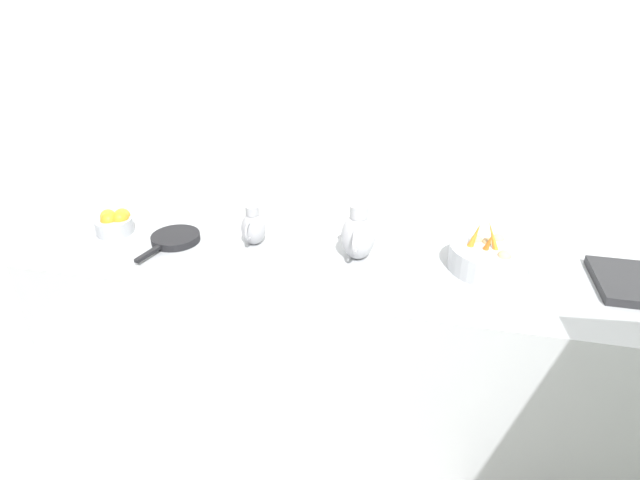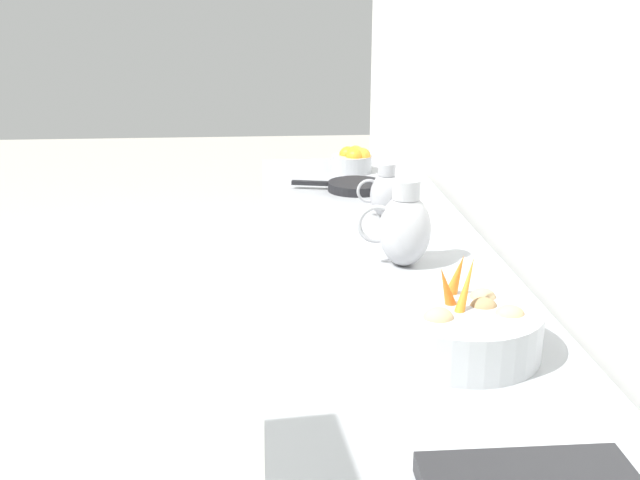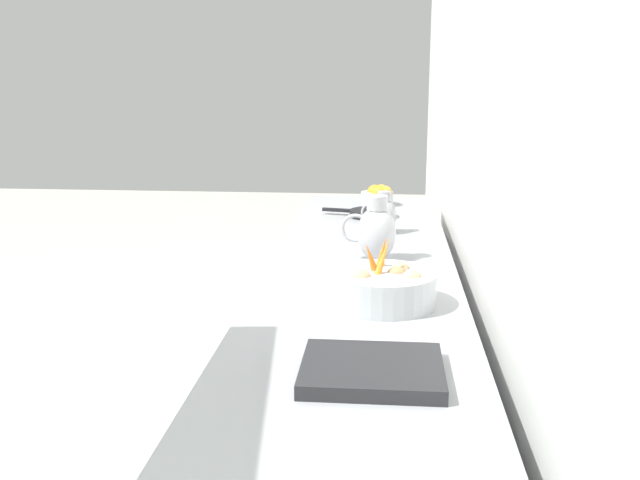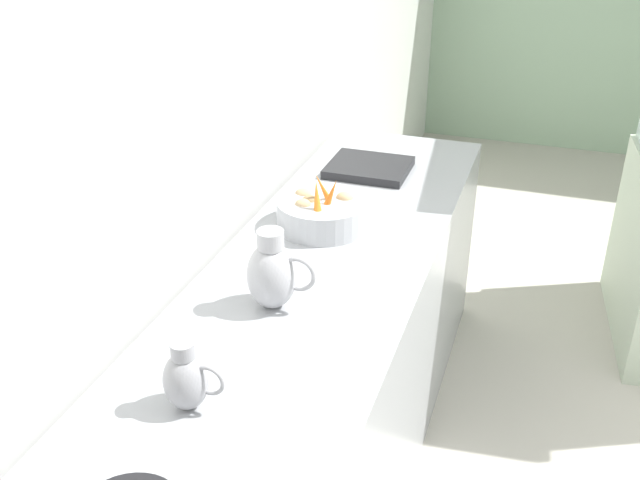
{
  "view_description": "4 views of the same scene",
  "coord_description": "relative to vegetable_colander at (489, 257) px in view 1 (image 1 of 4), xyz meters",
  "views": [
    {
      "loc": [
        0.39,
        0.18,
        2.03
      ],
      "look_at": [
        -1.37,
        -0.21,
        1.09
      ],
      "focal_mm": 28.06,
      "sensor_mm": 36.0,
      "label": 1
    },
    {
      "loc": [
        -1.15,
        1.93,
        1.68
      ],
      "look_at": [
        -1.29,
        -0.02,
        1.03
      ],
      "focal_mm": 42.01,
      "sensor_mm": 36.0,
      "label": 2
    },
    {
      "loc": [
        -1.57,
        2.7,
        1.65
      ],
      "look_at": [
        -1.35,
        0.22,
        1.08
      ],
      "focal_mm": 41.38,
      "sensor_mm": 36.0,
      "label": 3
    },
    {
      "loc": [
        -0.8,
        -1.82,
        2.14
      ],
      "look_at": [
        -1.45,
        0.08,
        1.09
      ],
      "focal_mm": 41.32,
      "sensor_mm": 36.0,
      "label": 4
    }
  ],
  "objects": [
    {
      "name": "orange_bowl",
      "position": [
        0.04,
        -1.75,
        -0.0
      ],
      "size": [
        0.18,
        0.18,
        0.11
      ],
      "color": "#9EA0A5",
      "rests_on": "prep_counter"
    },
    {
      "name": "prep_counter",
      "position": [
        0.08,
        -0.48,
        -0.52
      ],
      "size": [
        0.71,
        3.1,
        0.93
      ],
      "primitive_type": "cube",
      "color": "#9EA0A5",
      "rests_on": "ground_plane"
    },
    {
      "name": "vegetable_colander",
      "position": [
        0.0,
        0.0,
        0.0
      ],
      "size": [
        0.34,
        0.34,
        0.22
      ],
      "color": "#ADAFB5",
      "rests_on": "prep_counter"
    },
    {
      "name": "skillet_on_counter",
      "position": [
        0.07,
        -1.42,
        -0.04
      ],
      "size": [
        0.37,
        0.23,
        0.03
      ],
      "color": "black",
      "rests_on": "prep_counter"
    },
    {
      "name": "counter_sink_basin",
      "position": [
        0.02,
        0.57,
        -0.04
      ],
      "size": [
        0.34,
        0.3,
        0.04
      ],
      "primitive_type": "cube",
      "color": "#232326",
      "rests_on": "prep_counter"
    },
    {
      "name": "metal_pitcher_short",
      "position": [
        0.01,
        -1.05,
        0.03
      ],
      "size": [
        0.16,
        0.11,
        0.19
      ],
      "color": "#939399",
      "rests_on": "prep_counter"
    },
    {
      "name": "tile_wall_left",
      "position": [
        -0.38,
        0.02,
        0.51
      ],
      "size": [
        0.1,
        7.67,
        3.0
      ],
      "primitive_type": "cube",
      "color": "white",
      "rests_on": "ground_plane"
    },
    {
      "name": "metal_pitcher_tall",
      "position": [
        0.03,
        -0.56,
        0.06
      ],
      "size": [
        0.21,
        0.15,
        0.25
      ],
      "color": "#A3A3A8",
      "rests_on": "prep_counter"
    }
  ]
}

